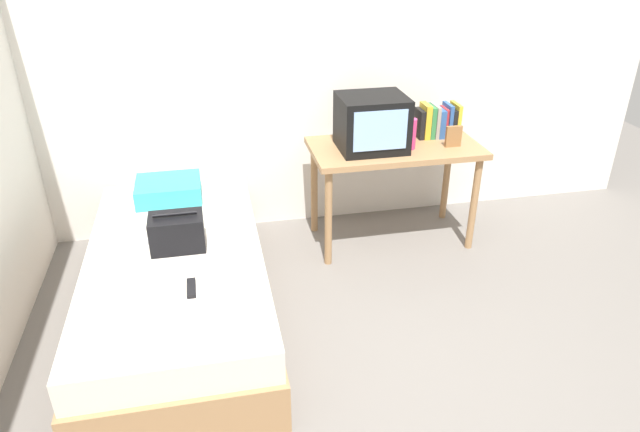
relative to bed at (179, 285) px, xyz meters
name	(u,v)px	position (x,y,z in m)	size (l,w,h in m)	color
ground_plane	(396,394)	(1.05, -0.88, -0.22)	(8.00, 8.00, 0.00)	slate
wall_back	(316,50)	(1.05, 1.12, 1.08)	(5.20, 0.10, 2.60)	silver
bed	(179,285)	(0.00, 0.00, 0.00)	(1.00, 2.00, 0.45)	#9E754C
desk	(394,158)	(1.50, 0.63, 0.42)	(1.16, 0.60, 0.73)	#9E754C
tv	(372,123)	(1.32, 0.61, 0.69)	(0.44, 0.39, 0.36)	black
water_bottle	(411,134)	(1.58, 0.56, 0.62)	(0.08, 0.08, 0.21)	#E53372
book_row	(437,121)	(1.85, 0.76, 0.62)	(0.30, 0.16, 0.24)	black
picture_frame	(454,136)	(1.88, 0.53, 0.58)	(0.11, 0.02, 0.14)	olive
pillow	(169,190)	(-0.04, 0.70, 0.29)	(0.42, 0.35, 0.13)	#33A8B7
handbag	(177,232)	(0.03, 0.03, 0.33)	(0.30, 0.20, 0.22)	black
magazine	(133,288)	(-0.20, -0.33, 0.23)	(0.21, 0.29, 0.01)	white
remote_dark	(191,288)	(0.09, -0.41, 0.24)	(0.04, 0.16, 0.02)	black
remote_silver	(151,238)	(-0.13, 0.16, 0.24)	(0.04, 0.14, 0.02)	#B7B7BC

